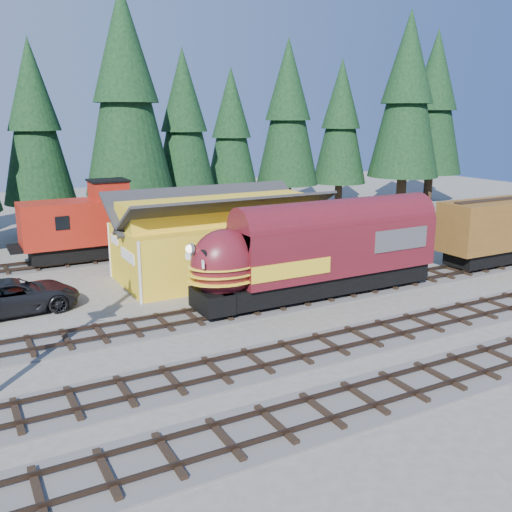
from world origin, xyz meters
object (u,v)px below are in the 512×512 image
locomotive (312,256)px  caboose (97,224)px  depot (219,229)px  pickup_truck_a (15,296)px

locomotive → caboose: size_ratio=1.51×
depot → locomotive: depot is taller
depot → pickup_truck_a: (-11.97, -1.27, -2.09)m
depot → caboose: 9.40m
pickup_truck_a → locomotive: bearing=-114.0°
depot → caboose: caboose is taller
locomotive → pickup_truck_a: size_ratio=2.36×
locomotive → depot: bearing=110.7°
locomotive → caboose: bearing=120.1°
locomotive → caboose: (-8.10, 14.00, 0.15)m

